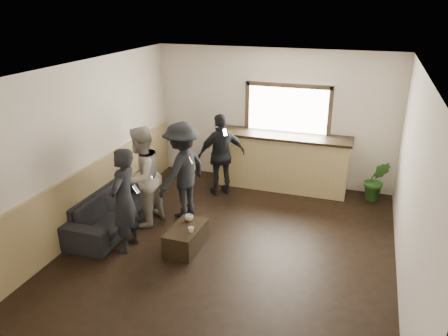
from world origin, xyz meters
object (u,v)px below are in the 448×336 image
(sofa, at_px, (113,208))
(cup_b, at_px, (191,230))
(cup_a, at_px, (189,218))
(person_c, at_px, (182,170))
(potted_plant, at_px, (376,180))
(person_a, at_px, (124,201))
(coffee_table, at_px, (186,237))
(person_d, at_px, (221,155))
(person_b, at_px, (142,177))
(bar_counter, at_px, (283,158))

(sofa, relative_size, cup_b, 23.00)
(cup_a, bearing_deg, person_c, 119.16)
(potted_plant, bearing_deg, cup_a, -137.86)
(sofa, relative_size, person_c, 1.23)
(person_a, distance_m, person_c, 1.40)
(sofa, distance_m, coffee_table, 1.53)
(person_d, bearing_deg, cup_b, 59.59)
(person_b, bearing_deg, sofa, -58.13)
(coffee_table, relative_size, cup_a, 6.39)
(potted_plant, height_order, person_b, person_b)
(cup_a, bearing_deg, person_d, 93.02)
(cup_a, bearing_deg, person_a, -147.95)
(bar_counter, height_order, coffee_table, bar_counter)
(bar_counter, relative_size, sofa, 1.26)
(person_b, xyz_separation_m, person_c, (0.52, 0.52, -0.01))
(person_b, bearing_deg, cup_b, 68.66)
(person_c, bearing_deg, sofa, -38.54)
(bar_counter, bearing_deg, person_b, -130.34)
(sofa, height_order, person_d, person_d)
(cup_a, bearing_deg, potted_plant, 42.14)
(person_a, bearing_deg, person_b, -172.45)
(potted_plant, bearing_deg, cup_b, -132.46)
(cup_b, bearing_deg, bar_counter, 74.63)
(person_b, bearing_deg, potted_plant, 128.13)
(person_c, bearing_deg, cup_a, 44.19)
(cup_a, distance_m, potted_plant, 3.83)
(sofa, height_order, person_a, person_a)
(coffee_table, distance_m, cup_b, 0.29)
(bar_counter, height_order, person_a, bar_counter)
(potted_plant, relative_size, person_d, 0.50)
(person_a, xyz_separation_m, person_d, (0.74, 2.43, -0.01))
(bar_counter, height_order, person_b, bar_counter)
(bar_counter, relative_size, potted_plant, 3.26)
(cup_b, height_order, potted_plant, potted_plant)
(bar_counter, bearing_deg, potted_plant, -1.42)
(coffee_table, relative_size, person_d, 0.50)
(cup_a, distance_m, person_b, 1.12)
(coffee_table, bearing_deg, person_d, 93.79)
(coffee_table, bearing_deg, person_b, 153.33)
(sofa, height_order, cup_a, sofa)
(bar_counter, bearing_deg, person_a, -120.20)
(cup_a, xyz_separation_m, person_b, (-0.98, 0.30, 0.47))
(coffee_table, bearing_deg, person_a, -160.72)
(person_b, bearing_deg, cup_a, 80.61)
(sofa, relative_size, person_d, 1.30)
(person_b, bearing_deg, person_c, 142.25)
(coffee_table, height_order, cup_b, cup_b)
(cup_a, distance_m, person_a, 1.07)
(sofa, relative_size, person_a, 1.28)
(bar_counter, xyz_separation_m, person_a, (-1.83, -3.14, 0.19))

